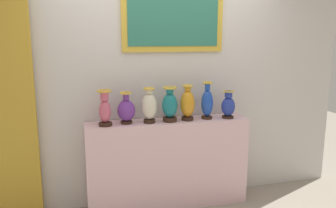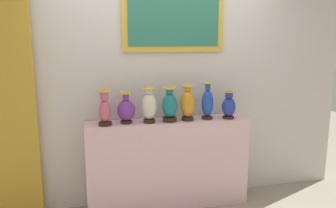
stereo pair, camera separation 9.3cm
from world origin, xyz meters
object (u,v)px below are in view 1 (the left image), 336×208
at_px(vase_teal, 170,105).
at_px(vase_sapphire, 207,102).
at_px(vase_rose, 105,109).
at_px(vase_ivory, 149,106).
at_px(vase_violet, 126,110).
at_px(vase_cobalt, 228,106).
at_px(vase_amber, 188,104).

height_order(vase_teal, vase_sapphire, vase_sapphire).
xyz_separation_m(vase_rose, vase_ivory, (0.45, 0.00, 0.00)).
height_order(vase_rose, vase_violet, vase_rose).
distance_m(vase_rose, vase_cobalt, 1.33).
height_order(vase_teal, vase_amber, vase_amber).
relative_size(vase_rose, vase_violet, 1.10).
bearing_deg(vase_ivory, vase_amber, 0.78).
height_order(vase_rose, vase_ivory, vase_ivory).
height_order(vase_rose, vase_sapphire, vase_sapphire).
xyz_separation_m(vase_ivory, vase_teal, (0.22, -0.00, -0.00)).
height_order(vase_teal, vase_cobalt, vase_teal).
xyz_separation_m(vase_violet, vase_teal, (0.46, -0.03, 0.03)).
height_order(vase_ivory, vase_amber, vase_amber).
xyz_separation_m(vase_ivory, vase_cobalt, (0.88, -0.02, -0.03)).
bearing_deg(vase_sapphire, vase_teal, -178.42).
relative_size(vase_ivory, vase_sapphire, 0.90).
relative_size(vase_ivory, vase_amber, 0.96).
relative_size(vase_teal, vase_cobalt, 1.22).
bearing_deg(vase_ivory, vase_violet, 172.97).
xyz_separation_m(vase_ivory, vase_amber, (0.42, 0.01, 0.00)).
bearing_deg(vase_rose, vase_violet, 8.47).
relative_size(vase_rose, vase_sapphire, 0.90).
distance_m(vase_ivory, vase_cobalt, 0.88).
distance_m(vase_violet, vase_amber, 0.66).
distance_m(vase_rose, vase_violet, 0.22).
bearing_deg(vase_amber, vase_sapphire, 1.49).
distance_m(vase_rose, vase_ivory, 0.45).
distance_m(vase_sapphire, vase_cobalt, 0.24).
relative_size(vase_violet, vase_teal, 0.89).
distance_m(vase_rose, vase_sapphire, 1.10).
distance_m(vase_teal, vase_sapphire, 0.42).
bearing_deg(vase_teal, vase_amber, 1.67).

